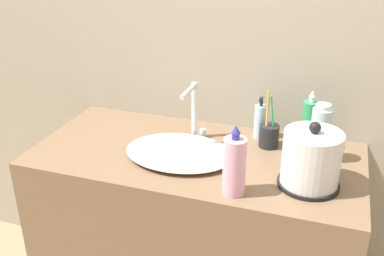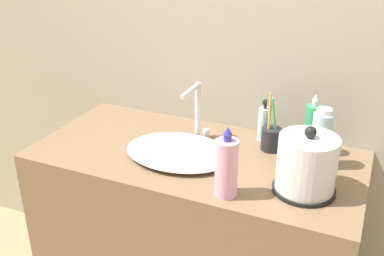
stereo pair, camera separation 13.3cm
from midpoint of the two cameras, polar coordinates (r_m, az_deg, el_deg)
name	(u,v)px [view 1 (the left image)]	position (r m, az deg, el deg)	size (l,w,h in m)	color
wall_back	(221,1)	(1.75, 1.50, 15.84)	(6.00, 0.04, 2.60)	#ADA38E
vanity_counter	(195,241)	(1.86, -1.66, -14.24)	(1.19, 0.56, 0.80)	brown
sink_basin	(179,152)	(1.61, -3.97, -3.10)	(0.40, 0.30, 0.04)	silver
faucet	(194,109)	(1.69, -1.98, 2.41)	(0.06, 0.15, 0.22)	silver
electric_kettle	(311,161)	(1.44, 12.33, -4.19)	(0.20, 0.20, 0.22)	black
toothbrush_cup	(269,135)	(1.68, 7.54, -0.92)	(0.07, 0.07, 0.22)	#232328
lotion_bottle	(260,121)	(1.74, 6.50, 0.84)	(0.05, 0.05, 0.17)	silver
shampoo_bottle	(320,134)	(1.59, 13.66, -0.77)	(0.07, 0.07, 0.21)	silver
mouthwash_bottle	(309,125)	(1.67, 12.45, 0.36)	(0.06, 0.06, 0.23)	#2D9956
hand_cream_bottle	(234,166)	(1.36, 2.63, -4.84)	(0.07, 0.07, 0.23)	#EAA8C6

